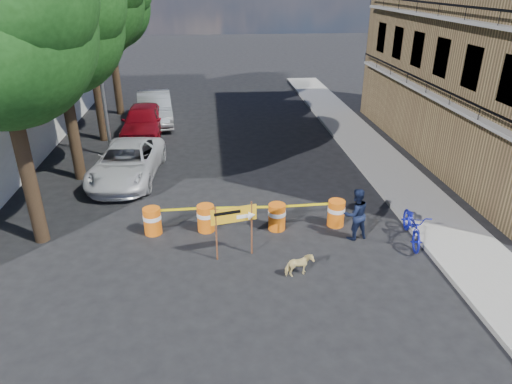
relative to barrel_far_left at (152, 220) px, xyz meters
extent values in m
plane|color=black|center=(3.34, -2.07, -0.47)|extent=(120.00, 120.00, 0.00)
cube|color=gray|center=(9.54, 3.93, -0.40)|extent=(2.40, 40.00, 0.15)
cylinder|color=#332316|center=(-3.46, -0.07, 2.05)|extent=(0.44, 0.44, 5.04)
cylinder|color=#332316|center=(-3.46, 4.93, 1.91)|extent=(0.44, 0.44, 4.76)
sphere|color=#164012|center=(-3.46, 4.93, 5.48)|extent=(5.00, 5.00, 5.00)
sphere|color=#164012|center=(-2.59, 4.43, 6.33)|extent=(3.75, 3.75, 3.75)
sphere|color=#164012|center=(-4.21, 5.55, 4.80)|extent=(3.50, 3.50, 3.50)
cylinder|color=#332316|center=(-3.46, 9.93, 2.19)|extent=(0.44, 0.44, 5.32)
sphere|color=#164012|center=(-3.46, 9.93, 6.18)|extent=(5.40, 5.40, 5.40)
sphere|color=#164012|center=(-4.27, 10.60, 5.42)|extent=(3.78, 3.78, 3.78)
cylinder|color=#332316|center=(-3.46, 14.93, 1.99)|extent=(0.44, 0.44, 4.93)
sphere|color=#164012|center=(-3.46, 14.93, 5.69)|extent=(4.80, 4.80, 4.80)
sphere|color=#164012|center=(-4.18, 15.53, 4.98)|extent=(3.36, 3.36, 3.36)
cylinder|color=gray|center=(-2.66, 7.43, 3.53)|extent=(0.16, 0.16, 8.00)
cylinder|color=orange|center=(0.00, 0.00, -0.02)|extent=(0.56, 0.56, 0.90)
cylinder|color=white|center=(0.00, 0.00, 0.13)|extent=(0.58, 0.58, 0.14)
cylinder|color=orange|center=(1.71, 0.02, -0.02)|extent=(0.56, 0.56, 0.90)
cylinder|color=white|center=(1.71, 0.02, 0.13)|extent=(0.58, 0.58, 0.14)
cylinder|color=orange|center=(4.03, -0.13, -0.02)|extent=(0.56, 0.56, 0.90)
cylinder|color=white|center=(4.03, -0.13, 0.13)|extent=(0.58, 0.58, 0.14)
cylinder|color=orange|center=(6.03, -0.08, -0.02)|extent=(0.56, 0.56, 0.90)
cylinder|color=white|center=(6.03, -0.08, 0.13)|extent=(0.58, 0.58, 0.14)
cylinder|color=#592D19|center=(2.03, -1.75, 0.40)|extent=(0.05, 0.05, 1.74)
cylinder|color=#592D19|center=(3.07, -1.53, 0.40)|extent=(0.05, 0.05, 1.74)
cube|color=gold|center=(2.55, -1.64, 0.93)|extent=(1.33, 0.31, 0.48)
cube|color=white|center=(2.82, -1.60, 0.85)|extent=(0.38, 0.09, 0.12)
cone|color=white|center=(3.07, -1.55, 0.85)|extent=(0.26, 0.29, 0.25)
cube|color=black|center=(2.36, -1.70, 1.03)|extent=(0.76, 0.17, 0.10)
imported|color=#111833|center=(6.39, -0.94, 0.38)|extent=(0.96, 0.82, 1.71)
imported|color=#161DB6|center=(8.14, -1.28, 0.59)|extent=(0.94, 1.23, 2.12)
imported|color=#E9D386|center=(4.27, -2.79, -0.14)|extent=(0.85, 0.55, 0.66)
imported|color=silver|center=(-1.46, 4.63, 0.25)|extent=(2.85, 5.41, 1.45)
imported|color=maroon|center=(-1.46, 10.24, 0.37)|extent=(2.04, 4.95, 1.68)
imported|color=#A1A4A8|center=(-1.12, 12.74, 0.39)|extent=(2.46, 5.42, 1.72)
camera|label=1|loc=(2.00, -13.15, 7.06)|focal=32.00mm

